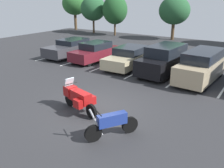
# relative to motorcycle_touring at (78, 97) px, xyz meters

# --- Properties ---
(ground) EXTENTS (44.00, 44.00, 0.10)m
(ground) POSITION_rel_motorcycle_touring_xyz_m (0.45, 0.65, -0.72)
(ground) COLOR #2D2D30
(motorcycle_touring) EXTENTS (2.26, 1.08, 1.41)m
(motorcycle_touring) POSITION_rel_motorcycle_touring_xyz_m (0.00, 0.00, 0.00)
(motorcycle_touring) COLOR black
(motorcycle_touring) RESTS_ON ground
(motorcycle_second) EXTENTS (1.21, 1.86, 1.29)m
(motorcycle_second) POSITION_rel_motorcycle_touring_xyz_m (2.43, -0.98, -0.11)
(motorcycle_second) COLOR black
(motorcycle_second) RESTS_ON ground
(parking_stripes) EXTENTS (16.77, 5.16, 0.01)m
(parking_stripes) POSITION_rel_motorcycle_touring_xyz_m (-0.64, 7.58, -0.66)
(parking_stripes) COLOR silver
(parking_stripes) RESTS_ON ground
(car_charcoal) EXTENTS (1.99, 4.80, 1.43)m
(car_charcoal) POSITION_rel_motorcycle_touring_xyz_m (-7.74, 7.84, 0.05)
(car_charcoal) COLOR #38383D
(car_charcoal) RESTS_ON ground
(car_maroon) EXTENTS (1.98, 4.48, 1.48)m
(car_maroon) POSITION_rel_motorcycle_touring_xyz_m (-4.99, 7.74, 0.06)
(car_maroon) COLOR maroon
(car_maroon) RESTS_ON ground
(car_champagne) EXTENTS (2.06, 4.89, 1.47)m
(car_champagne) POSITION_rel_motorcycle_touring_xyz_m (-1.78, 7.68, 0.06)
(car_champagne) COLOR #C1B289
(car_champagne) RESTS_ON ground
(car_black) EXTENTS (2.18, 4.70, 1.90)m
(car_black) POSITION_rel_motorcycle_touring_xyz_m (0.98, 7.43, 0.28)
(car_black) COLOR black
(car_black) RESTS_ON ground
(car_tan) EXTENTS (2.06, 4.92, 1.86)m
(car_tan) POSITION_rel_motorcycle_touring_xyz_m (3.40, 7.33, 0.27)
(car_tan) COLOR tan
(car_tan) RESTS_ON ground
(tree_far_left) EXTENTS (3.20, 3.20, 5.09)m
(tree_far_left) POSITION_rel_motorcycle_touring_xyz_m (-11.03, 19.96, 2.59)
(tree_far_left) COLOR #4C3823
(tree_far_left) RESTS_ON ground
(tree_right) EXTENTS (3.46, 3.46, 4.93)m
(tree_right) POSITION_rel_motorcycle_touring_xyz_m (-14.70, 20.15, 2.63)
(tree_right) COLOR #4C3823
(tree_right) RESTS_ON ground
(tree_left) EXTENTS (3.73, 3.73, 5.53)m
(tree_left) POSITION_rel_motorcycle_touring_xyz_m (-19.33, 21.59, 3.18)
(tree_left) COLOR #4C3823
(tree_left) RESTS_ON ground
(tree_center_left) EXTENTS (3.55, 3.55, 4.94)m
(tree_center_left) POSITION_rel_motorcycle_touring_xyz_m (-3.47, 20.87, 2.68)
(tree_center_left) COLOR #4C3823
(tree_center_left) RESTS_ON ground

